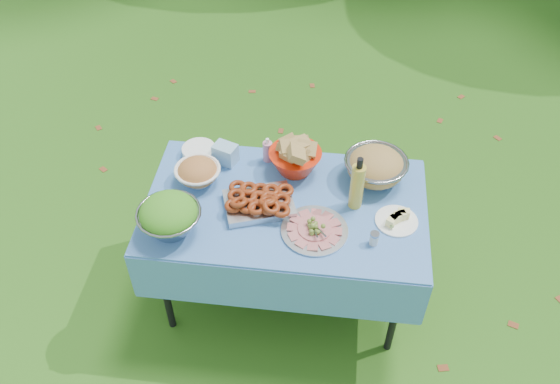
% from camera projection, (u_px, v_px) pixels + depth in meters
% --- Properties ---
extents(ground, '(80.00, 80.00, 0.00)m').
position_uv_depth(ground, '(285.00, 290.00, 3.62)').
color(ground, '#143209').
rests_on(ground, ground).
extents(picnic_table, '(1.46, 0.86, 0.76)m').
position_uv_depth(picnic_table, '(285.00, 251.00, 3.35)').
color(picnic_table, '#7FBCF4').
rests_on(picnic_table, ground).
extents(salad_bowl, '(0.37, 0.37, 0.21)m').
position_uv_depth(salad_bowl, '(169.00, 216.00, 2.88)').
color(salad_bowl, gray).
rests_on(salad_bowl, picnic_table).
extents(pasta_bowl_white, '(0.26, 0.26, 0.13)m').
position_uv_depth(pasta_bowl_white, '(198.00, 172.00, 3.16)').
color(pasta_bowl_white, white).
rests_on(pasta_bowl_white, picnic_table).
extents(plate_stack, '(0.25, 0.25, 0.05)m').
position_uv_depth(plate_stack, '(199.00, 152.00, 3.34)').
color(plate_stack, white).
rests_on(plate_stack, picnic_table).
extents(wipes_box, '(0.15, 0.13, 0.11)m').
position_uv_depth(wipes_box, '(225.00, 154.00, 3.28)').
color(wipes_box, '#8FC2E6').
rests_on(wipes_box, picnic_table).
extents(sanitizer_bottle, '(0.06, 0.06, 0.15)m').
position_uv_depth(sanitizer_bottle, '(268.00, 150.00, 3.27)').
color(sanitizer_bottle, pink).
rests_on(sanitizer_bottle, picnic_table).
extents(bread_bowl, '(0.34, 0.34, 0.19)m').
position_uv_depth(bread_bowl, '(295.00, 157.00, 3.20)').
color(bread_bowl, red).
rests_on(bread_bowl, picnic_table).
extents(pasta_bowl_steel, '(0.43, 0.43, 0.18)m').
position_uv_depth(pasta_bowl_steel, '(376.00, 166.00, 3.16)').
color(pasta_bowl_steel, gray).
rests_on(pasta_bowl_steel, picnic_table).
extents(fried_tray, '(0.41, 0.35, 0.08)m').
position_uv_depth(fried_tray, '(259.00, 201.00, 3.04)').
color(fried_tray, '#BCBDC2').
rests_on(fried_tray, picnic_table).
extents(charcuterie_platter, '(0.43, 0.43, 0.08)m').
position_uv_depth(charcuterie_platter, '(315.00, 226.00, 2.92)').
color(charcuterie_platter, '#B7BABF').
rests_on(charcuterie_platter, picnic_table).
extents(oil_bottle, '(0.07, 0.07, 0.32)m').
position_uv_depth(oil_bottle, '(357.00, 183.00, 2.97)').
color(oil_bottle, gold).
rests_on(oil_bottle, picnic_table).
extents(cheese_plate, '(0.27, 0.27, 0.06)m').
position_uv_depth(cheese_plate, '(397.00, 218.00, 2.98)').
color(cheese_plate, white).
rests_on(cheese_plate, picnic_table).
extents(shaker, '(0.05, 0.05, 0.07)m').
position_uv_depth(shaker, '(374.00, 238.00, 2.87)').
color(shaker, silver).
rests_on(shaker, picnic_table).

